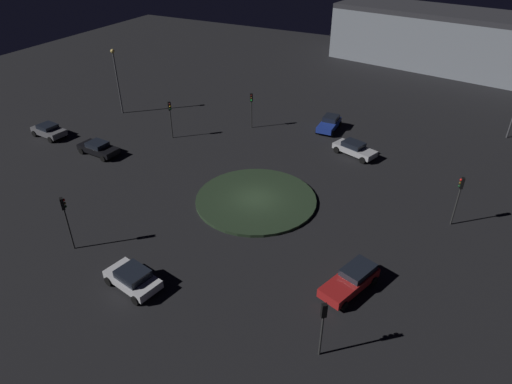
% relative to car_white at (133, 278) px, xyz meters
% --- Properties ---
extents(ground_plane, '(118.62, 118.62, 0.00)m').
position_rel_car_white_xyz_m(ground_plane, '(2.41, 12.89, -0.74)').
color(ground_plane, black).
extents(roundabout_island, '(10.31, 10.31, 0.25)m').
position_rel_car_white_xyz_m(roundabout_island, '(2.41, 12.89, -0.62)').
color(roundabout_island, '#263823').
rests_on(roundabout_island, ground_plane).
extents(car_white, '(4.13, 2.72, 1.42)m').
position_rel_car_white_xyz_m(car_white, '(0.00, 0.00, 0.00)').
color(car_white, white).
rests_on(car_white, ground_plane).
extents(car_silver, '(4.69, 3.04, 1.39)m').
position_rel_car_white_xyz_m(car_silver, '(7.33, 24.94, -0.01)').
color(car_silver, silver).
rests_on(car_silver, ground_plane).
extents(car_grey, '(4.08, 2.41, 1.40)m').
position_rel_car_white_xyz_m(car_grey, '(-23.56, 13.90, -0.00)').
color(car_grey, slate).
rests_on(car_grey, ground_plane).
extents(car_red, '(3.08, 4.80, 1.38)m').
position_rel_car_white_xyz_m(car_red, '(12.74, 6.42, -0.01)').
color(car_red, red).
rests_on(car_red, ground_plane).
extents(car_black, '(4.46, 2.29, 1.31)m').
position_rel_car_white_xyz_m(car_black, '(-15.74, 13.24, -0.05)').
color(car_black, black).
rests_on(car_black, ground_plane).
extents(car_blue, '(2.08, 4.04, 1.50)m').
position_rel_car_white_xyz_m(car_blue, '(3.01, 29.64, 0.03)').
color(car_blue, '#1E38A5').
rests_on(car_blue, ground_plane).
extents(traffic_light_northwest, '(0.37, 0.40, 4.05)m').
position_rel_car_white_xyz_m(traffic_light_northwest, '(-5.01, 26.13, 2.14)').
color(traffic_light_northwest, '#2D2D2D').
rests_on(traffic_light_northwest, ground_plane).
extents(traffic_light_southeast, '(0.38, 0.39, 3.92)m').
position_rel_car_white_xyz_m(traffic_light_southeast, '(12.75, 0.59, 2.06)').
color(traffic_light_southeast, '#2D2D2D').
rests_on(traffic_light_southeast, ground_plane).
extents(traffic_light_northwest_near, '(0.40, 0.37, 4.11)m').
position_rel_car_white_xyz_m(traffic_light_northwest_near, '(-11.40, 19.81, 2.18)').
color(traffic_light_northwest_near, '#2D2D2D').
rests_on(traffic_light_northwest_near, ground_plane).
extents(traffic_light_east, '(0.39, 0.35, 4.25)m').
position_rel_car_white_xyz_m(traffic_light_east, '(17.65, 16.96, 2.28)').
color(traffic_light_east, '#2D2D2D').
rests_on(traffic_light_east, ground_plane).
extents(traffic_light_southwest, '(0.37, 0.39, 4.40)m').
position_rel_car_white_xyz_m(traffic_light_southwest, '(-6.52, 1.08, 2.38)').
color(traffic_light_southwest, '#2D2D2D').
rests_on(traffic_light_southwest, ground_plane).
extents(streetlamp_northwest, '(0.47, 0.47, 7.71)m').
position_rel_car_white_xyz_m(streetlamp_northwest, '(-21.08, 22.78, 4.10)').
color(streetlamp_northwest, '#4C4C51').
rests_on(streetlamp_northwest, ground_plane).
extents(store_building, '(41.14, 16.93, 8.42)m').
position_rel_car_white_xyz_m(store_building, '(13.52, 60.00, 3.47)').
color(store_building, '#8C939E').
rests_on(store_building, ground_plane).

